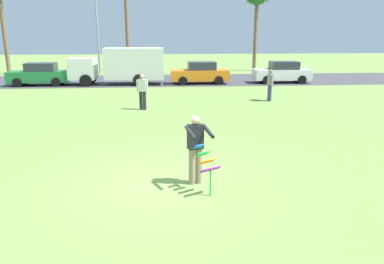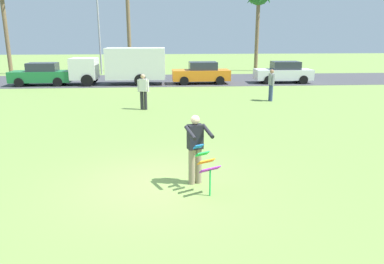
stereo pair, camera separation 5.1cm
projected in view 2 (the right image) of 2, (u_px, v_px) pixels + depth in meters
name	position (u px, v px, depth m)	size (l,w,h in m)	color
ground_plane	(159.00, 184.00, 9.04)	(120.00, 120.00, 0.00)	olive
road_strip	(162.00, 80.00, 29.32)	(120.00, 8.00, 0.01)	#424247
person_kite_flyer	(195.00, 147.00, 8.84)	(0.68, 0.75, 1.73)	gray
kite_held	(206.00, 163.00, 8.34)	(0.62, 0.73, 1.11)	blue
parked_car_green	(42.00, 75.00, 26.18)	(4.25, 1.93, 1.60)	#1E7238
parked_truck_white_box	(124.00, 65.00, 26.45)	(6.72, 2.18, 2.62)	silver
parked_car_orange	(201.00, 73.00, 27.03)	(4.23, 1.90, 1.60)	orange
parked_car_white	(283.00, 73.00, 27.48)	(4.24, 1.91, 1.60)	white
streetlight_pole	(99.00, 29.00, 32.66)	(0.24, 1.65, 7.00)	#9E9EA3
person_walker_near	(271.00, 84.00, 20.01)	(0.25, 0.57, 1.73)	#384772
person_walker_far	(143.00, 91.00, 17.70)	(0.56, 0.29, 1.73)	#26262B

